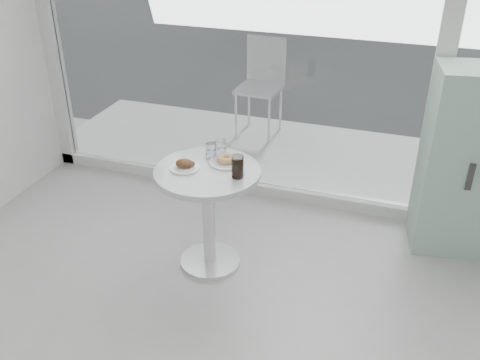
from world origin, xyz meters
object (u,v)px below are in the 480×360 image
at_px(main_table, 208,198).
at_px(water_tumbler_b, 221,150).
at_px(patio_chair, 262,80).
at_px(water_tumbler_a, 211,151).
at_px(cola_glass, 238,167).
at_px(mint_cabinet, 469,163).
at_px(plate_donut, 227,160).
at_px(plate_fritter, 185,165).

xyz_separation_m(main_table, water_tumbler_b, (0.02, 0.21, 0.27)).
bearing_deg(patio_chair, water_tumbler_a, -79.04).
distance_m(main_table, water_tumbler_b, 0.35).
xyz_separation_m(patio_chair, water_tumbler_b, (0.34, -2.13, 0.20)).
distance_m(patio_chair, water_tumbler_a, 2.18).
relative_size(water_tumbler_b, cola_glass, 0.82).
xyz_separation_m(mint_cabinet, water_tumbler_b, (-1.66, -0.62, 0.13)).
relative_size(plate_donut, cola_glass, 1.56).
bearing_deg(water_tumbler_b, plate_fritter, -123.71).
relative_size(plate_fritter, water_tumbler_a, 1.88).
bearing_deg(plate_fritter, mint_cabinet, 25.42).
distance_m(main_table, mint_cabinet, 1.88).
distance_m(plate_donut, cola_glass, 0.22).
relative_size(plate_donut, water_tumbler_b, 1.90).
distance_m(mint_cabinet, plate_donut, 1.74).
bearing_deg(cola_glass, water_tumbler_b, 130.51).
bearing_deg(water_tumbler_a, cola_glass, -38.07).
relative_size(plate_fritter, plate_donut, 0.86).
bearing_deg(main_table, mint_cabinet, 26.44).
relative_size(main_table, water_tumbler_a, 7.09).
bearing_deg(water_tumbler_b, main_table, -94.92).
bearing_deg(mint_cabinet, main_table, -162.35).
bearing_deg(patio_chair, water_tumbler_b, -77.24).
bearing_deg(plate_donut, patio_chair, 100.50).
distance_m(main_table, water_tumbler_a, 0.33).
height_order(patio_chair, plate_donut, patio_chair).
distance_m(plate_fritter, plate_donut, 0.29).
bearing_deg(plate_donut, water_tumbler_b, 131.85).
xyz_separation_m(main_table, plate_fritter, (-0.15, -0.03, 0.25)).
bearing_deg(water_tumbler_b, cola_glass, -49.49).
height_order(mint_cabinet, patio_chair, mint_cabinet).
bearing_deg(water_tumbler_b, mint_cabinet, 20.54).
height_order(mint_cabinet, plate_donut, mint_cabinet).
relative_size(main_table, cola_glass, 5.05).
relative_size(patio_chair, plate_fritter, 4.95).
bearing_deg(plate_donut, plate_fritter, -144.51).
height_order(main_table, water_tumbler_b, water_tumbler_b).
height_order(plate_donut, cola_glass, cola_glass).
bearing_deg(mint_cabinet, patio_chair, 134.26).
distance_m(water_tumbler_a, cola_glass, 0.35).
distance_m(main_table, plate_donut, 0.29).
bearing_deg(cola_glass, water_tumbler_a, 141.93).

